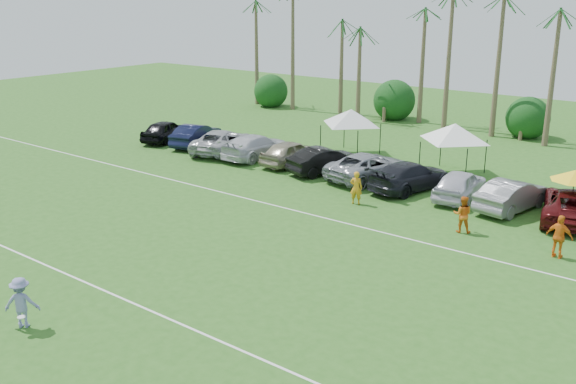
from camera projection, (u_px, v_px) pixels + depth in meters
The scene contains 31 objects.
ground at pixel (24, 293), 24.35m from camera, with size 120.00×120.00×0.00m, color #2A5C1B.
field_lines at pixel (179, 233), 30.39m from camera, with size 80.00×12.10×0.01m.
palm_tree_0 at pixel (246, 29), 63.67m from camera, with size 2.40×2.40×8.90m.
palm_tree_1 at pixel (285, 21), 60.49m from camera, with size 2.40×2.40×9.90m.
palm_tree_2 at pixel (329, 12), 57.31m from camera, with size 2.40×2.40×10.90m.
palm_tree_3 at pixel (368, 3), 54.72m from camera, with size 2.40×2.40×11.90m.
palm_tree_4 at pixel (409, 36), 53.15m from camera, with size 2.40×2.40×8.90m.
palm_tree_5 at pixel (455, 26), 50.55m from camera, with size 2.40×2.40×9.90m.
palm_tree_6 at pixel (506, 16), 47.96m from camera, with size 2.40×2.40×10.90m.
palm_tree_7 at pixel (563, 5), 45.37m from camera, with size 2.40×2.40×11.90m.
bush_tree_0 at pixel (276, 87), 64.36m from camera, with size 4.00×4.00×4.00m.
bush_tree_1 at pixel (390, 100), 56.76m from camera, with size 4.00×4.00×4.00m.
bush_tree_2 at pixel (527, 115), 49.75m from camera, with size 4.00×4.00×4.00m.
sideline_player_a at pixel (356, 188), 34.37m from camera, with size 0.66×0.43×1.82m, color orange.
sideline_player_b at pixel (463, 214), 30.28m from camera, with size 0.87×0.68×1.79m, color orange.
sideline_player_c at pixel (559, 237), 27.32m from camera, with size 1.12×0.47×1.92m, color orange.
canopy_tent_left at pixel (351, 109), 44.21m from camera, with size 4.63×4.63×3.75m.
canopy_tent_right at pixel (455, 124), 39.29m from camera, with size 4.66×4.66×3.78m.
market_umbrella at pixel (575, 175), 31.40m from camera, with size 2.36×2.36×2.62m.
frisbee_player at pixel (21, 303), 21.65m from camera, with size 1.32×1.27×1.81m.
parked_car_0 at pixel (166, 131), 48.98m from camera, with size 1.94×4.82×1.64m, color black.
parked_car_1 at pixel (196, 135), 47.48m from camera, with size 1.74×4.98×1.64m, color black.
parked_car_2 at pixel (222, 141), 45.51m from camera, with size 2.72×5.91×1.64m, color #A4A5A8.
parked_car_3 at pixel (256, 146), 43.98m from camera, with size 2.30×5.66×1.64m, color silver.
parked_car_4 at pixel (291, 153), 42.28m from camera, with size 1.94×4.82×1.64m, color gray.
parked_car_5 at pixel (325, 160), 40.33m from camera, with size 1.74×4.98×1.64m, color black.
parked_car_6 at pixel (369, 166), 38.90m from camera, with size 2.72×5.91×1.64m, color #91959D.
parked_car_7 at pixel (410, 176), 36.88m from camera, with size 2.30×5.66×1.64m, color black.
parked_car_8 at pixel (460, 184), 35.27m from camera, with size 1.94×4.82×1.64m, color silver.
parked_car_9 at pixel (512, 195), 33.41m from camera, with size 1.74×4.98×1.64m, color gray.
parked_car_10 at pixel (573, 205), 31.84m from camera, with size 2.72×5.91×1.64m, color #500E10.
Camera 1 is at (21.48, -11.32, 10.91)m, focal length 40.00 mm.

